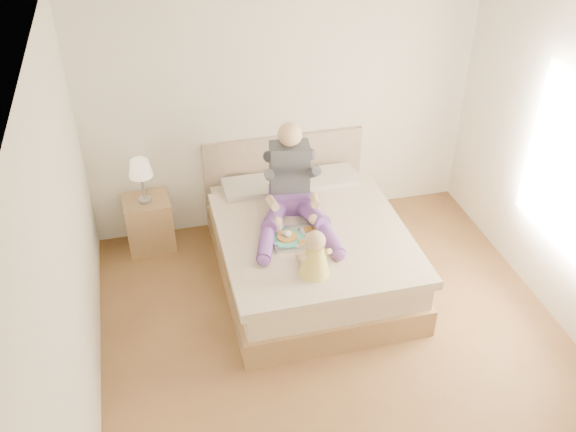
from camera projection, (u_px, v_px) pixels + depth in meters
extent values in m
cube|color=brown|center=(340.00, 349.00, 5.50)|extent=(4.00, 4.20, 0.01)
cube|color=white|center=(361.00, 42.00, 3.96)|extent=(4.00, 4.20, 0.02)
cube|color=white|center=(283.00, 103.00, 6.40)|extent=(4.00, 0.02, 2.70)
cube|color=white|center=(68.00, 261.00, 4.33)|extent=(0.02, 4.20, 2.70)
cube|color=white|center=(572.00, 168.00, 5.25)|extent=(0.02, 1.30, 1.60)
cube|color=white|center=(571.00, 168.00, 5.25)|extent=(0.01, 1.18, 1.48)
cube|color=olive|center=(309.00, 264.00, 6.23)|extent=(1.68, 2.13, 0.28)
cube|color=beige|center=(310.00, 243.00, 6.08)|extent=(1.60, 2.05, 0.24)
cube|color=beige|center=(314.00, 238.00, 5.87)|extent=(1.70, 1.80, 0.09)
cube|color=beige|center=(254.00, 190.00, 6.49)|extent=(0.62, 0.40, 0.14)
cube|color=beige|center=(326.00, 181.00, 6.64)|extent=(0.62, 0.40, 0.14)
cube|color=gray|center=(283.00, 177.00, 6.88)|extent=(1.70, 0.08, 1.00)
cube|color=olive|center=(149.00, 223.00, 6.55)|extent=(0.49, 0.44, 0.56)
cylinder|color=#BABCC2|center=(145.00, 200.00, 6.35)|extent=(0.13, 0.13, 0.04)
cylinder|color=#BABCC2|center=(143.00, 187.00, 6.26)|extent=(0.03, 0.03, 0.26)
cone|color=beige|center=(140.00, 168.00, 6.14)|extent=(0.23, 0.23, 0.17)
cube|color=#5E3586|center=(290.00, 199.00, 6.15)|extent=(0.42, 0.35, 0.18)
cube|color=#313238|center=(289.00, 168.00, 6.02)|extent=(0.39, 0.27, 0.49)
sphere|color=#D5B085|center=(290.00, 134.00, 5.78)|extent=(0.22, 0.22, 0.22)
cylinder|color=#5E3586|center=(276.00, 216.00, 5.94)|extent=(0.38, 0.54, 0.22)
cylinder|color=#5E3586|center=(266.00, 243.00, 5.62)|extent=(0.26, 0.48, 0.13)
sphere|color=#5E3586|center=(263.00, 260.00, 5.44)|extent=(0.11, 0.11, 0.11)
cylinder|color=#313238|center=(269.00, 175.00, 5.87)|extent=(0.16, 0.32, 0.25)
cylinder|color=#D5B085|center=(272.00, 203.00, 5.82)|extent=(0.08, 0.32, 0.17)
sphere|color=#D5B085|center=(278.00, 222.00, 5.75)|extent=(0.09, 0.09, 0.09)
cylinder|color=#5E3586|center=(310.00, 213.00, 5.97)|extent=(0.26, 0.55, 0.22)
cylinder|color=#5E3586|center=(330.00, 239.00, 5.67)|extent=(0.15, 0.47, 0.13)
sphere|color=#5E3586|center=(339.00, 255.00, 5.50)|extent=(0.11, 0.11, 0.11)
cylinder|color=#313238|center=(313.00, 172.00, 5.91)|extent=(0.10, 0.31, 0.25)
cylinder|color=#D5B085|center=(315.00, 200.00, 5.85)|extent=(0.15, 0.32, 0.17)
sphere|color=#D5B085|center=(313.00, 219.00, 5.78)|extent=(0.09, 0.09, 0.09)
cube|color=#BABCC2|center=(298.00, 238.00, 5.77)|extent=(0.48, 0.38, 0.01)
cylinder|color=#44C6B0|center=(287.00, 238.00, 5.75)|extent=(0.28, 0.28, 0.02)
cylinder|color=#B9863D|center=(287.00, 236.00, 5.74)|extent=(0.18, 0.18, 0.02)
cylinder|color=white|center=(278.00, 227.00, 5.82)|extent=(0.08, 0.08, 0.09)
torus|color=white|center=(283.00, 226.00, 5.83)|extent=(0.02, 0.06, 0.06)
cylinder|color=brown|center=(278.00, 223.00, 5.80)|extent=(0.07, 0.07, 0.01)
cylinder|color=white|center=(309.00, 231.00, 5.85)|extent=(0.15, 0.15, 0.01)
cube|color=#B9863D|center=(309.00, 229.00, 5.84)|extent=(0.09, 0.08, 0.02)
cylinder|color=white|center=(303.00, 244.00, 5.68)|extent=(0.15, 0.15, 0.01)
ellipsoid|color=#B51413|center=(305.00, 243.00, 5.67)|extent=(0.04, 0.03, 0.01)
cylinder|color=white|center=(316.00, 226.00, 5.82)|extent=(0.07, 0.07, 0.12)
cylinder|color=orange|center=(316.00, 226.00, 5.82)|extent=(0.07, 0.07, 0.12)
cylinder|color=white|center=(318.00, 241.00, 5.70)|extent=(0.07, 0.07, 0.04)
cylinder|color=#47280A|center=(318.00, 241.00, 5.70)|extent=(0.06, 0.06, 0.03)
cone|color=#DDC945|center=(315.00, 260.00, 5.30)|extent=(0.26, 0.26, 0.28)
sphere|color=#D5B085|center=(315.00, 241.00, 5.19)|extent=(0.17, 0.17, 0.17)
cylinder|color=#D5B085|center=(303.00, 261.00, 5.44)|extent=(0.06, 0.19, 0.07)
sphere|color=#D5B085|center=(298.00, 255.00, 5.51)|extent=(0.06, 0.06, 0.06)
cylinder|color=#D5B085|center=(303.00, 257.00, 5.25)|extent=(0.06, 0.15, 0.12)
cylinder|color=#D5B085|center=(314.00, 258.00, 5.47)|extent=(0.11, 0.20, 0.07)
sphere|color=#D5B085|center=(310.00, 252.00, 5.54)|extent=(0.06, 0.06, 0.06)
cylinder|color=#D5B085|center=(325.00, 252.00, 5.31)|extent=(0.10, 0.15, 0.12)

